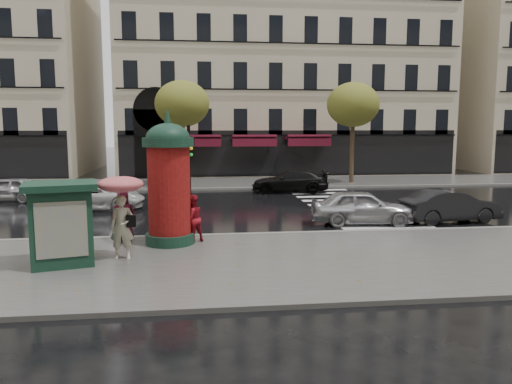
{
  "coord_description": "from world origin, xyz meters",
  "views": [
    {
      "loc": [
        -1.19,
        -13.83,
        3.81
      ],
      "look_at": [
        0.65,
        1.5,
        1.77
      ],
      "focal_mm": 35.0,
      "sensor_mm": 36.0,
      "label": 1
    }
  ],
  "objects": [
    {
      "name": "near_kerb",
      "position": [
        0.0,
        3.0,
        0.07
      ],
      "size": [
        90.0,
        0.25,
        0.14
      ],
      "primitive_type": "cube",
      "color": "slate",
      "rests_on": "ground"
    },
    {
      "name": "far_sidewalk",
      "position": [
        0.0,
        19.0,
        0.06
      ],
      "size": [
        90.0,
        6.0,
        0.12
      ],
      "primitive_type": "cube",
      "color": "#474744",
      "rests_on": "ground"
    },
    {
      "name": "traffic_light",
      "position": [
        -1.4,
        2.73,
        2.37
      ],
      "size": [
        0.27,
        0.36,
        3.72
      ],
      "color": "black",
      "rests_on": "near_sidewalk"
    },
    {
      "name": "morris_column",
      "position": [
        -2.05,
        1.87,
        2.17
      ],
      "size": [
        1.59,
        1.59,
        4.27
      ],
      "color": "#143425",
      "rests_on": "near_sidewalk"
    },
    {
      "name": "car_white",
      "position": [
        -5.85,
        9.47,
        0.63
      ],
      "size": [
        4.56,
        2.14,
        1.26
      ],
      "primitive_type": "imported",
      "rotation": [
        0.0,
        0.0,
        1.56
      ],
      "color": "silver",
      "rests_on": "ground"
    },
    {
      "name": "newsstand",
      "position": [
        -4.79,
        -0.23,
        1.26
      ],
      "size": [
        2.16,
        1.94,
        2.21
      ],
      "color": "#143425",
      "rests_on": "near_sidewalk"
    },
    {
      "name": "woman_umbrella",
      "position": [
        -3.27,
        0.15,
        1.7
      ],
      "size": [
        1.25,
        1.25,
        2.4
      ],
      "color": "beige",
      "rests_on": "near_sidewalk"
    },
    {
      "name": "car_far_silver",
      "position": [
        -10.69,
        12.68,
        0.63
      ],
      "size": [
        3.85,
        1.97,
        1.25
      ],
      "primitive_type": "imported",
      "rotation": [
        0.0,
        0.0,
        -1.71
      ],
      "color": "silver",
      "rests_on": "ground"
    },
    {
      "name": "tree_far_left",
      "position": [
        -2.0,
        18.0,
        5.17
      ],
      "size": [
        3.4,
        3.4,
        6.64
      ],
      "color": "#38281C",
      "rests_on": "ground"
    },
    {
      "name": "ground",
      "position": [
        0.0,
        0.0,
        0.0
      ],
      "size": [
        160.0,
        160.0,
        0.0
      ],
      "primitive_type": "plane",
      "color": "black",
      "rests_on": "ground"
    },
    {
      "name": "car_darkgrey",
      "position": [
        8.83,
        4.71,
        0.65
      ],
      "size": [
        4.11,
        1.87,
        1.31
      ],
      "primitive_type": "imported",
      "rotation": [
        0.0,
        0.0,
        1.7
      ],
      "color": "black",
      "rests_on": "ground"
    },
    {
      "name": "car_black",
      "position": [
        4.21,
        14.44,
        0.64
      ],
      "size": [
        4.63,
        2.37,
        1.29
      ],
      "primitive_type": "imported",
      "rotation": [
        0.0,
        0.0,
        -1.7
      ],
      "color": "black",
      "rests_on": "ground"
    },
    {
      "name": "tree_far_right",
      "position": [
        9.0,
        18.0,
        5.17
      ],
      "size": [
        3.4,
        3.4,
        6.64
      ],
      "color": "#38281C",
      "rests_on": "ground"
    },
    {
      "name": "man_burgundy",
      "position": [
        -3.54,
        2.4,
        0.95
      ],
      "size": [
        0.91,
        0.7,
        1.65
      ],
      "primitive_type": "imported",
      "rotation": [
        0.0,
        0.0,
        3.38
      ],
      "color": "#490E20",
      "rests_on": "near_sidewalk"
    },
    {
      "name": "woman_red",
      "position": [
        -1.34,
        1.98,
        0.88
      ],
      "size": [
        0.93,
        0.88,
        1.52
      ],
      "primitive_type": "imported",
      "rotation": [
        0.0,
        0.0,
        3.7
      ],
      "color": "maroon",
      "rests_on": "near_sidewalk"
    },
    {
      "name": "car_silver",
      "position": [
        5.21,
        4.75,
        0.68
      ],
      "size": [
        4.14,
        2.02,
        1.36
      ],
      "primitive_type": "imported",
      "rotation": [
        0.0,
        0.0,
        1.46
      ],
      "color": "#B8B7BD",
      "rests_on": "ground"
    },
    {
      "name": "zebra_crossing",
      "position": [
        6.0,
        9.6,
        0.01
      ],
      "size": [
        3.6,
        11.75,
        0.01
      ],
      "primitive_type": "cube",
      "color": "silver",
      "rests_on": "ground"
    },
    {
      "name": "far_kerb",
      "position": [
        0.0,
        16.0,
        0.07
      ],
      "size": [
        90.0,
        0.25,
        0.14
      ],
      "primitive_type": "cube",
      "color": "slate",
      "rests_on": "ground"
    },
    {
      "name": "bldg_far_corner",
      "position": [
        6.0,
        30.0,
        11.31
      ],
      "size": [
        26.0,
        14.0,
        22.9
      ],
      "color": "#B7A88C",
      "rests_on": "ground"
    },
    {
      "name": "near_sidewalk",
      "position": [
        0.0,
        -0.5,
        0.06
      ],
      "size": [
        90.0,
        7.0,
        0.12
      ],
      "primitive_type": "cube",
      "color": "#474744",
      "rests_on": "ground"
    }
  ]
}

